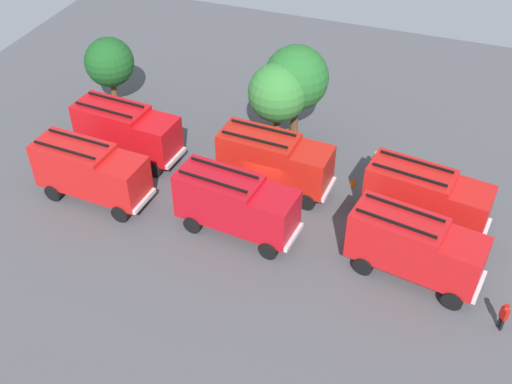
{
  "coord_description": "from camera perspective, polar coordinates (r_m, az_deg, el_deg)",
  "views": [
    {
      "loc": [
        10.04,
        -27.29,
        25.23
      ],
      "look_at": [
        0.0,
        0.0,
        1.4
      ],
      "focal_mm": 44.0,
      "sensor_mm": 36.0,
      "label": 1
    }
  ],
  "objects": [
    {
      "name": "tree_1",
      "position": [
        41.75,
        1.99,
        8.98
      ],
      "size": [
        3.98,
        3.98,
        6.16
      ],
      "color": "brown",
      "rests_on": "ground"
    },
    {
      "name": "fire_truck_1",
      "position": [
        35.69,
        -1.86,
        -0.97
      ],
      "size": [
        7.41,
        3.34,
        3.88
      ],
      "rotation": [
        0.0,
        0.0,
        -0.1
      ],
      "color": "red",
      "rests_on": "ground"
    },
    {
      "name": "firefighter_0",
      "position": [
        46.56,
        -13.76,
        6.81
      ],
      "size": [
        0.48,
        0.45,
        1.84
      ],
      "rotation": [
        0.0,
        0.0,
        2.22
      ],
      "color": "black",
      "rests_on": "ground"
    },
    {
      "name": "fire_truck_0",
      "position": [
        39.34,
        -14.81,
        1.92
      ],
      "size": [
        7.33,
        3.11,
        3.88
      ],
      "rotation": [
        0.0,
        0.0,
        -0.06
      ],
      "color": "red",
      "rests_on": "ground"
    },
    {
      "name": "tree_0",
      "position": [
        47.54,
        -13.19,
        11.4
      ],
      "size": [
        3.59,
        3.59,
        5.56
      ],
      "color": "brown",
      "rests_on": "ground"
    },
    {
      "name": "tree_2",
      "position": [
        42.6,
        3.67,
        10.29
      ],
      "size": [
        4.41,
        4.41,
        6.83
      ],
      "color": "brown",
      "rests_on": "ground"
    },
    {
      "name": "fire_truck_2",
      "position": [
        34.12,
        14.25,
        -4.76
      ],
      "size": [
        7.51,
        3.72,
        3.88
      ],
      "rotation": [
        0.0,
        0.0,
        -0.17
      ],
      "color": "red",
      "rests_on": "ground"
    },
    {
      "name": "fire_truck_5",
      "position": [
        37.41,
        15.22,
        -0.39
      ],
      "size": [
        7.47,
        3.58,
        3.88
      ],
      "rotation": [
        0.0,
        0.0,
        -0.14
      ],
      "color": "red",
      "rests_on": "ground"
    },
    {
      "name": "ground_plane",
      "position": [
        38.5,
        0.0,
        -1.61
      ],
      "size": [
        56.62,
        56.62,
        0.0
      ],
      "primitive_type": "plane",
      "color": "#4C4C51"
    },
    {
      "name": "firefighter_2",
      "position": [
        41.38,
        10.82,
        2.68
      ],
      "size": [
        0.48,
        0.41,
        1.76
      ],
      "rotation": [
        0.0,
        0.0,
        2.08
      ],
      "color": "black",
      "rests_on": "ground"
    },
    {
      "name": "firefighter_1",
      "position": [
        33.74,
        21.57,
        -10.41
      ],
      "size": [
        0.45,
        0.48,
        1.71
      ],
      "rotation": [
        0.0,
        0.0,
        0.67
      ],
      "color": "black",
      "rests_on": "ground"
    },
    {
      "name": "traffic_cone_0",
      "position": [
        40.64,
        8.83,
        0.97
      ],
      "size": [
        0.44,
        0.44,
        0.63
      ],
      "primitive_type": "cone",
      "color": "#F2600C",
      "rests_on": "ground"
    },
    {
      "name": "fire_truck_4",
      "position": [
        38.93,
        1.68,
        2.96
      ],
      "size": [
        7.33,
        3.09,
        3.88
      ],
      "rotation": [
        0.0,
        0.0,
        -0.06
      ],
      "color": "red",
      "rests_on": "ground"
    },
    {
      "name": "fire_truck_3",
      "position": [
        42.5,
        -11.68,
        5.55
      ],
      "size": [
        7.37,
        3.21,
        3.88
      ],
      "rotation": [
        0.0,
        0.0,
        -0.08
      ],
      "color": "red",
      "rests_on": "ground"
    }
  ]
}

